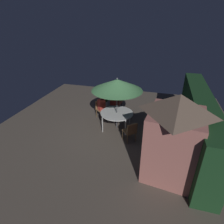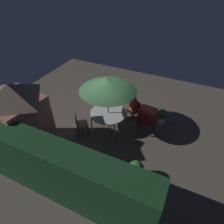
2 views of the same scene
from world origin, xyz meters
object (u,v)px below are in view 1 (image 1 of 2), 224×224
object	(u,v)px
garden_shed	(174,136)
potted_plant_by_grill	(160,108)
potted_plant_by_shed	(105,100)
patio_umbrella	(117,85)
person_in_red	(101,104)
chair_near_shed	(101,108)
bbq_grill	(117,98)
patio_table	(117,114)
chair_far_side	(130,131)

from	to	relation	value
garden_shed	potted_plant_by_grill	xyz separation A→B (m)	(-4.21, -0.49, -1.04)
potted_plant_by_shed	patio_umbrella	bearing A→B (deg)	31.20
potted_plant_by_shed	person_in_red	distance (m)	1.34
chair_near_shed	bbq_grill	bearing A→B (deg)	138.95
patio_umbrella	person_in_red	size ratio (longest dim) A/B	1.94
patio_table	bbq_grill	bearing A→B (deg)	-165.34
garden_shed	potted_plant_by_grill	size ratio (longest dim) A/B	3.88
patio_table	patio_umbrella	distance (m)	1.39
garden_shed	person_in_red	distance (m)	4.60
patio_umbrella	potted_plant_by_shed	size ratio (longest dim) A/B	3.32
bbq_grill	potted_plant_by_shed	world-z (taller)	bbq_grill
patio_umbrella	potted_plant_by_grill	xyz separation A→B (m)	(-1.92, 1.89, -1.74)
bbq_grill	potted_plant_by_grill	world-z (taller)	bbq_grill
garden_shed	patio_table	bearing A→B (deg)	-133.84
patio_umbrella	potted_plant_by_grill	distance (m)	3.20
patio_table	bbq_grill	size ratio (longest dim) A/B	1.26
patio_table	potted_plant_by_grill	distance (m)	2.72
chair_far_side	potted_plant_by_shed	size ratio (longest dim) A/B	1.22
patio_table	patio_umbrella	xyz separation A→B (m)	(0.00, -0.00, 1.39)
potted_plant_by_shed	garden_shed	bearing A→B (deg)	39.91
patio_umbrella	person_in_red	distance (m)	1.85
chair_near_shed	potted_plant_by_shed	size ratio (longest dim) A/B	1.22
patio_table	chair_far_side	xyz separation A→B (m)	(0.91, 0.82, -0.23)
garden_shed	person_in_red	world-z (taller)	garden_shed
bbq_grill	patio_table	bearing A→B (deg)	14.66
chair_far_side	potted_plant_by_grill	distance (m)	3.03
potted_plant_by_shed	chair_far_side	bearing A→B (deg)	34.87
potted_plant_by_shed	person_in_red	size ratio (longest dim) A/B	0.58
chair_far_side	person_in_red	xyz separation A→B (m)	(-1.67, -1.82, 0.26)
bbq_grill	chair_far_side	xyz separation A→B (m)	(2.48, 1.23, -0.33)
patio_table	potted_plant_by_grill	world-z (taller)	patio_table
chair_far_side	person_in_red	bearing A→B (deg)	-132.62
bbq_grill	person_in_red	bearing A→B (deg)	-36.13
garden_shed	person_in_red	xyz separation A→B (m)	(-3.05, -3.38, -0.66)
chair_far_side	potted_plant_by_grill	xyz separation A→B (m)	(-2.83, 1.07, -0.12)
person_in_red	potted_plant_by_grill	bearing A→B (deg)	111.89
garden_shed	patio_umbrella	world-z (taller)	garden_shed
patio_table	person_in_red	bearing A→B (deg)	-127.36
garden_shed	bbq_grill	bearing A→B (deg)	-144.08
garden_shed	potted_plant_by_shed	size ratio (longest dim) A/B	3.85
garden_shed	potted_plant_by_shed	distance (m)	5.72
patio_umbrella	chair_near_shed	xyz separation A→B (m)	(-0.81, -1.06, -1.62)
bbq_grill	chair_near_shed	xyz separation A→B (m)	(0.75, -0.66, -0.33)
chair_near_shed	potted_plant_by_shed	bearing A→B (deg)	-172.34
chair_far_side	potted_plant_by_grill	size ratio (longest dim) A/B	1.23
bbq_grill	chair_far_side	distance (m)	2.78
chair_far_side	potted_plant_by_shed	xyz separation A→B (m)	(-2.94, -2.05, -0.11)
garden_shed	bbq_grill	size ratio (longest dim) A/B	2.36
patio_umbrella	potted_plant_by_grill	bearing A→B (deg)	135.47
chair_near_shed	potted_plant_by_grill	world-z (taller)	chair_near_shed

